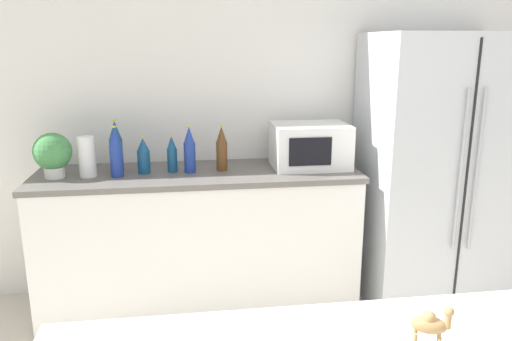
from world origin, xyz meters
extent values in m
cube|color=white|center=(0.00, 2.73, 1.27)|extent=(8.00, 0.06, 2.55)
cube|color=white|center=(-0.47, 2.40, 0.44)|extent=(1.98, 0.60, 0.88)
cube|color=#66605B|center=(-0.47, 2.40, 0.90)|extent=(2.01, 0.63, 0.03)
cube|color=silver|center=(1.09, 2.33, 0.88)|extent=(0.93, 0.70, 1.76)
cube|color=black|center=(1.09, 1.98, 0.88)|extent=(0.01, 0.01, 1.69)
cylinder|color=#B2B5BA|center=(1.04, 1.96, 0.97)|extent=(0.02, 0.02, 0.97)
cylinder|color=#B2B5BA|center=(1.14, 1.96, 0.97)|extent=(0.02, 0.02, 0.97)
cylinder|color=silver|center=(-1.32, 2.37, 0.95)|extent=(0.12, 0.12, 0.08)
sphere|color=#478E4C|center=(-1.32, 2.37, 1.07)|extent=(0.22, 0.22, 0.22)
cylinder|color=white|center=(-1.12, 2.37, 1.03)|extent=(0.10, 0.10, 0.24)
cube|color=white|center=(0.25, 2.42, 1.05)|extent=(0.48, 0.36, 0.28)
cube|color=black|center=(0.21, 2.24, 1.05)|extent=(0.26, 0.01, 0.17)
cylinder|color=navy|center=(-0.62, 2.41, 0.99)|extent=(0.06, 0.06, 0.15)
cone|color=navy|center=(-0.62, 2.41, 1.10)|extent=(0.06, 0.06, 0.08)
cylinder|color=gold|center=(-0.62, 2.41, 1.14)|extent=(0.02, 0.02, 0.01)
cylinder|color=navy|center=(-0.80, 2.40, 0.98)|extent=(0.08, 0.08, 0.14)
cone|color=navy|center=(-0.80, 2.40, 1.10)|extent=(0.07, 0.07, 0.08)
cylinder|color=gold|center=(-0.80, 2.40, 1.14)|extent=(0.03, 0.03, 0.01)
cylinder|color=brown|center=(-0.32, 2.40, 1.00)|extent=(0.07, 0.07, 0.18)
cone|color=brown|center=(-0.32, 2.40, 1.14)|extent=(0.07, 0.07, 0.10)
cylinder|color=gold|center=(-0.32, 2.40, 1.20)|extent=(0.02, 0.02, 0.01)
cylinder|color=navy|center=(-0.97, 2.48, 1.02)|extent=(0.08, 0.08, 0.20)
cone|color=navy|center=(-0.97, 2.48, 1.17)|extent=(0.08, 0.08, 0.11)
cylinder|color=gold|center=(-0.97, 2.48, 1.24)|extent=(0.03, 0.03, 0.01)
cylinder|color=navy|center=(-0.52, 2.39, 1.01)|extent=(0.07, 0.07, 0.18)
cone|color=navy|center=(-0.52, 2.39, 1.15)|extent=(0.07, 0.07, 0.10)
cylinder|color=gold|center=(-0.52, 2.39, 1.20)|extent=(0.03, 0.03, 0.01)
cylinder|color=navy|center=(-0.95, 2.34, 1.01)|extent=(0.08, 0.08, 0.19)
cone|color=navy|center=(-0.95, 2.34, 1.16)|extent=(0.07, 0.07, 0.11)
cylinder|color=gold|center=(-0.95, 2.34, 1.22)|extent=(0.03, 0.03, 0.01)
ellipsoid|color=#A87F4C|center=(0.04, 0.37, 1.03)|extent=(0.10, 0.08, 0.04)
sphere|color=#A87F4C|center=(0.04, 0.37, 1.05)|extent=(0.03, 0.03, 0.03)
cylinder|color=#A87F4C|center=(0.08, 0.35, 1.05)|extent=(0.02, 0.02, 0.04)
sphere|color=#A87F4C|center=(0.08, 0.35, 1.07)|extent=(0.02, 0.02, 0.02)
cylinder|color=#A87F4C|center=(0.07, 0.37, 0.98)|extent=(0.01, 0.01, 0.05)
cylinder|color=#A87F4C|center=(0.02, 0.39, 0.98)|extent=(0.01, 0.01, 0.05)
camera|label=1|loc=(-0.53, -0.65, 1.70)|focal=35.00mm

